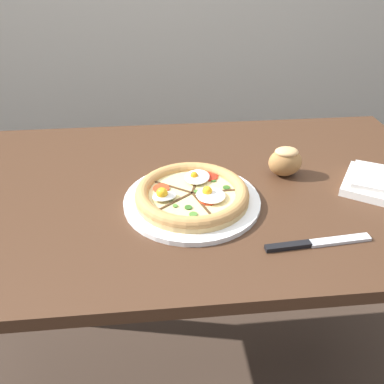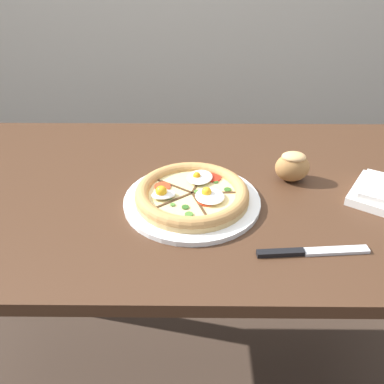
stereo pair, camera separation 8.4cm
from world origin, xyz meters
name	(u,v)px [view 1 (the left image)]	position (x,y,z in m)	size (l,w,h in m)	color
ground_plane	(181,374)	(0.00, 0.00, 0.00)	(12.00, 12.00, 0.00)	#3D2D23
dining_table	(178,223)	(0.00, 0.00, 0.66)	(1.38, 0.76, 0.77)	#422819
pizza	(192,196)	(0.03, -0.08, 0.79)	(0.31, 0.31, 0.06)	white
bread_piece_near	(285,161)	(0.28, 0.03, 0.81)	(0.09, 0.06, 0.08)	#A3703D
knife_main	(317,243)	(0.26, -0.25, 0.78)	(0.22, 0.04, 0.01)	silver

